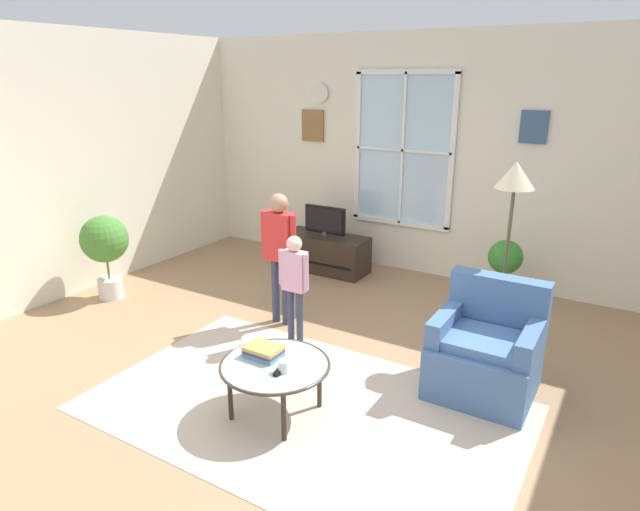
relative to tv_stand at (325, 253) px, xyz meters
The scene contains 16 objects.
ground_plane 2.78m from the tv_stand, 66.53° to the right, with size 6.88×6.82×0.02m, color #9E7A56.
back_wall 1.74m from the tv_stand, 29.75° to the left, with size 6.28×0.17×2.85m.
side_wall_left 3.51m from the tv_stand, 129.54° to the right, with size 0.12×6.22×2.85m.
area_rug 3.04m from the tv_stand, 62.48° to the right, with size 3.15×1.93×0.01m, color #C6B29E.
tv_stand is the anchor object (origin of this frame).
television 0.42m from the tv_stand, 90.00° to the right, with size 0.55×0.08×0.37m.
armchair 3.03m from the tv_stand, 35.13° to the right, with size 0.76×0.74×0.87m.
coffee_table 3.11m from the tv_stand, 66.05° to the right, with size 0.80×0.80×0.41m.
book_stack 3.02m from the tv_stand, 68.02° to the right, with size 0.26×0.19×0.08m.
cup 3.22m from the tv_stand, 64.58° to the right, with size 0.08×0.08×0.09m, color white.
remote_near_books 3.22m from the tv_stand, 65.11° to the right, with size 0.04×0.14×0.02m, color black.
person_red_shirt 1.71m from the tv_stand, 75.24° to the right, with size 0.40×0.18×1.31m.
person_pink_shirt 2.02m from the tv_stand, 67.40° to the right, with size 0.31×0.14×1.02m.
potted_plant_by_window 2.18m from the tv_stand, ahead, with size 0.36×0.36×0.71m.
potted_plant_corner 2.58m from the tv_stand, 128.48° to the right, with size 0.51×0.51×0.93m.
floor_lamp 2.88m from the tv_stand, 23.46° to the right, with size 0.32×0.32×1.70m.
Camera 1 is at (2.21, -3.08, 2.36)m, focal length 30.64 mm.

